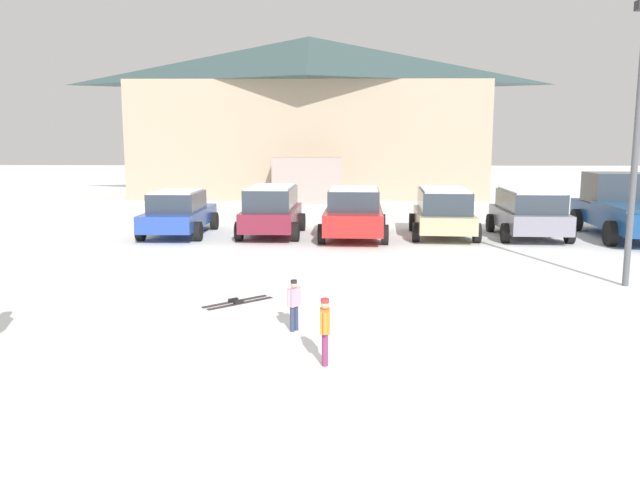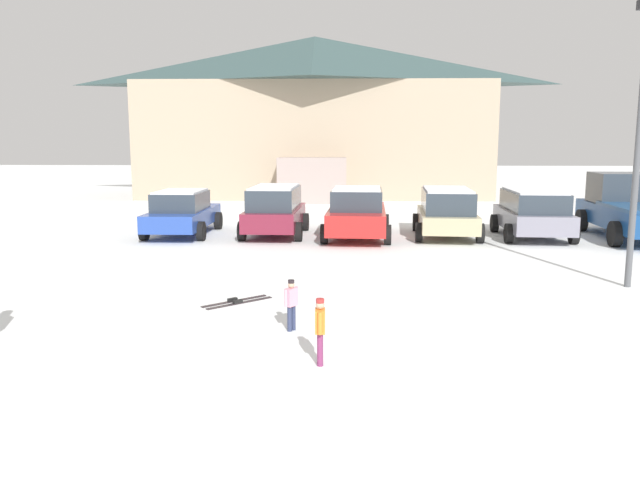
# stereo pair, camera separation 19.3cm
# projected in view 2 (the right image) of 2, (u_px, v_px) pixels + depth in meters

# --- Properties ---
(ground) EXTENTS (160.00, 160.00, 0.00)m
(ground) POSITION_uv_depth(u_px,v_px,m) (215.00, 446.00, 6.67)
(ground) COLOR white
(ski_lodge) EXTENTS (20.64, 9.66, 9.30)m
(ski_lodge) POSITION_uv_depth(u_px,v_px,m) (315.00, 116.00, 37.01)
(ski_lodge) COLOR tan
(ski_lodge) RESTS_ON ground
(parked_blue_hatchback) EXTENTS (2.12, 4.45, 1.57)m
(parked_blue_hatchback) POSITION_uv_depth(u_px,v_px,m) (182.00, 212.00, 21.66)
(parked_blue_hatchback) COLOR #2848A4
(parked_blue_hatchback) RESTS_ON ground
(parked_maroon_van) EXTENTS (2.17, 4.11, 1.72)m
(parked_maroon_van) POSITION_uv_depth(u_px,v_px,m) (275.00, 209.00, 21.46)
(parked_maroon_van) COLOR maroon
(parked_maroon_van) RESTS_ON ground
(parked_red_sedan) EXTENTS (2.38, 4.75, 1.71)m
(parked_red_sedan) POSITION_uv_depth(u_px,v_px,m) (357.00, 213.00, 20.97)
(parked_red_sedan) COLOR red
(parked_red_sedan) RESTS_ON ground
(parked_beige_suv) EXTENTS (2.40, 4.30, 1.66)m
(parked_beige_suv) POSITION_uv_depth(u_px,v_px,m) (447.00, 211.00, 21.17)
(parked_beige_suv) COLOR tan
(parked_beige_suv) RESTS_ON ground
(parked_grey_wagon) EXTENTS (2.40, 4.21, 1.63)m
(parked_grey_wagon) POSITION_uv_depth(u_px,v_px,m) (533.00, 212.00, 20.95)
(parked_grey_wagon) COLOR gray
(parked_grey_wagon) RESTS_ON ground
(pickup_truck) EXTENTS (2.76, 5.80, 2.15)m
(pickup_truck) POSITION_uv_depth(u_px,v_px,m) (630.00, 209.00, 20.95)
(pickup_truck) COLOR navy
(pickup_truck) RESTS_ON ground
(skier_child_in_orange_jacket) EXTENTS (0.15, 0.37, 0.99)m
(skier_child_in_orange_jacket) POSITION_uv_depth(u_px,v_px,m) (320.00, 328.00, 9.01)
(skier_child_in_orange_jacket) COLOR #7A2E5B
(skier_child_in_orange_jacket) RESTS_ON ground
(skier_child_in_pink_snowsuit) EXTENTS (0.23, 0.28, 0.89)m
(skier_child_in_pink_snowsuit) POSITION_uv_depth(u_px,v_px,m) (291.00, 302.00, 10.65)
(skier_child_in_pink_snowsuit) COLOR navy
(skier_child_in_pink_snowsuit) RESTS_ON ground
(pair_of_skis) EXTENTS (1.32, 1.22, 0.08)m
(pair_of_skis) POSITION_uv_depth(u_px,v_px,m) (237.00, 302.00, 12.59)
(pair_of_skis) COLOR #2B2326
(pair_of_skis) RESTS_ON ground
(lamp_post) EXTENTS (0.44, 0.24, 6.16)m
(lamp_post) POSITION_uv_depth(u_px,v_px,m) (639.00, 132.00, 13.45)
(lamp_post) COLOR #515459
(lamp_post) RESTS_ON ground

